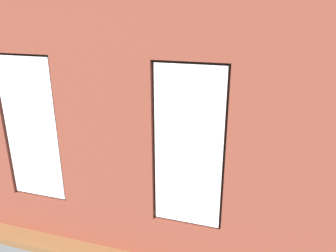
# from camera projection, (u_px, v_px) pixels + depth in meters

# --- Properties ---
(ground_plane) EXTENTS (6.89, 6.29, 0.10)m
(ground_plane) POSITION_uv_depth(u_px,v_px,m) (170.00, 163.00, 7.08)
(ground_plane) COLOR brown
(brick_wall_with_windows) EXTENTS (6.29, 0.30, 3.50)m
(brick_wall_with_windows) POSITION_uv_depth(u_px,v_px,m) (105.00, 126.00, 3.98)
(brick_wall_with_windows) COLOR brown
(brick_wall_with_windows) RESTS_ON ground_plane
(white_wall_right) EXTENTS (0.10, 5.29, 3.50)m
(white_wall_right) POSITION_uv_depth(u_px,v_px,m) (32.00, 74.00, 7.15)
(white_wall_right) COLOR silver
(white_wall_right) RESTS_ON ground_plane
(couch_by_window) EXTENTS (1.70, 0.87, 0.80)m
(couch_by_window) POSITION_uv_depth(u_px,v_px,m) (133.00, 199.00, 5.04)
(couch_by_window) COLOR black
(couch_by_window) RESTS_ON ground_plane
(couch_left) EXTENTS (0.94, 2.00, 0.80)m
(couch_left) POSITION_uv_depth(u_px,v_px,m) (293.00, 175.00, 5.77)
(couch_left) COLOR black
(couch_left) RESTS_ON ground_plane
(coffee_table) EXTENTS (1.55, 0.83, 0.41)m
(coffee_table) POSITION_uv_depth(u_px,v_px,m) (187.00, 139.00, 7.26)
(coffee_table) COLOR olive
(coffee_table) RESTS_ON ground_plane
(cup_ceramic) EXTENTS (0.09, 0.09, 0.11)m
(cup_ceramic) POSITION_uv_depth(u_px,v_px,m) (207.00, 135.00, 7.24)
(cup_ceramic) COLOR #33567F
(cup_ceramic) RESTS_ON coffee_table
(candle_jar) EXTENTS (0.08, 0.08, 0.11)m
(candle_jar) POSITION_uv_depth(u_px,v_px,m) (187.00, 135.00, 7.23)
(candle_jar) COLOR #B7333D
(candle_jar) RESTS_ON coffee_table
(table_plant_small) EXTENTS (0.13, 0.13, 0.20)m
(table_plant_small) POSITION_uv_depth(u_px,v_px,m) (191.00, 135.00, 7.07)
(table_plant_small) COLOR brown
(table_plant_small) RESTS_ON coffee_table
(remote_gray) EXTENTS (0.10, 0.18, 0.02)m
(remote_gray) POSITION_uv_depth(u_px,v_px,m) (165.00, 136.00, 7.26)
(remote_gray) COLOR #59595B
(remote_gray) RESTS_ON coffee_table
(remote_silver) EXTENTS (0.17, 0.14, 0.02)m
(remote_silver) POSITION_uv_depth(u_px,v_px,m) (180.00, 134.00, 7.39)
(remote_silver) COLOR #B2B2B7
(remote_silver) RESTS_ON coffee_table
(media_console) EXTENTS (1.01, 0.42, 0.54)m
(media_console) POSITION_uv_depth(u_px,v_px,m) (47.00, 141.00, 7.40)
(media_console) COLOR black
(media_console) RESTS_ON ground_plane
(tv_flatscreen) EXTENTS (1.08, 0.20, 0.71)m
(tv_flatscreen) POSITION_uv_depth(u_px,v_px,m) (44.00, 115.00, 7.19)
(tv_flatscreen) COLOR black
(tv_flatscreen) RESTS_ON media_console
(papasan_chair) EXTENTS (1.19, 1.19, 0.73)m
(papasan_chair) POSITION_uv_depth(u_px,v_px,m) (160.00, 112.00, 8.82)
(papasan_chair) COLOR olive
(papasan_chair) RESTS_ON ground_plane
(potted_plant_beside_window_right) EXTENTS (0.61, 0.61, 0.94)m
(potted_plant_beside_window_right) POSITION_uv_depth(u_px,v_px,m) (31.00, 170.00, 5.33)
(potted_plant_beside_window_right) COLOR beige
(potted_plant_beside_window_right) RESTS_ON ground_plane
(potted_plant_between_couches) EXTENTS (0.87, 0.75, 1.32)m
(potted_plant_between_couches) POSITION_uv_depth(u_px,v_px,m) (219.00, 187.00, 4.58)
(potted_plant_between_couches) COLOR brown
(potted_plant_between_couches) RESTS_ON ground_plane
(potted_plant_corner_far_left) EXTENTS (0.83, 0.91, 1.41)m
(potted_plant_corner_far_left) POSITION_uv_depth(u_px,v_px,m) (317.00, 210.00, 4.11)
(potted_plant_corner_far_left) COLOR brown
(potted_plant_corner_far_left) RESTS_ON ground_plane
(potted_plant_by_left_couch) EXTENTS (0.35, 0.35, 0.57)m
(potted_plant_by_left_couch) POSITION_uv_depth(u_px,v_px,m) (271.00, 141.00, 7.15)
(potted_plant_by_left_couch) COLOR brown
(potted_plant_by_left_couch) RESTS_ON ground_plane
(potted_plant_near_tv) EXTENTS (0.48, 0.48, 0.74)m
(potted_plant_near_tv) POSITION_uv_depth(u_px,v_px,m) (39.00, 152.00, 6.32)
(potted_plant_near_tv) COLOR beige
(potted_plant_near_tv) RESTS_ON ground_plane
(potted_plant_foreground_right) EXTENTS (0.95, 0.88, 1.40)m
(potted_plant_foreground_right) POSITION_uv_depth(u_px,v_px,m) (108.00, 89.00, 9.32)
(potted_plant_foreground_right) COLOR #47423D
(potted_plant_foreground_right) RESTS_ON ground_plane
(potted_plant_corner_near_left) EXTENTS (0.79, 0.79, 0.98)m
(potted_plant_corner_near_left) POSITION_uv_depth(u_px,v_px,m) (296.00, 114.00, 8.06)
(potted_plant_corner_near_left) COLOR brown
(potted_plant_corner_near_left) RESTS_ON ground_plane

